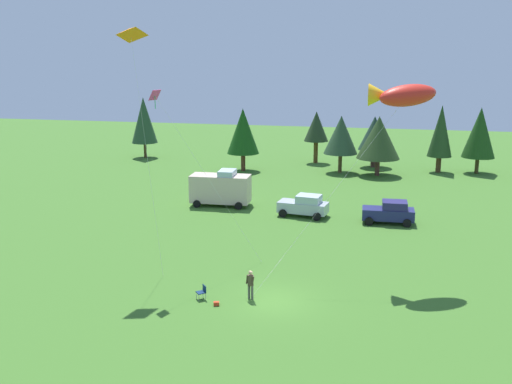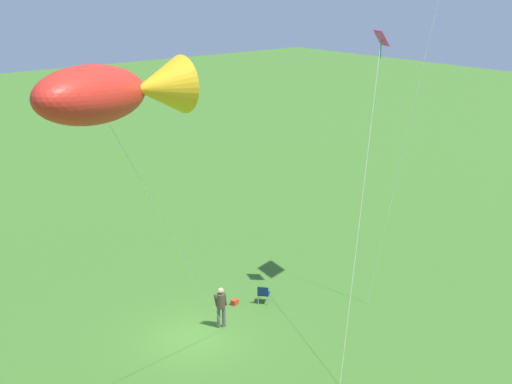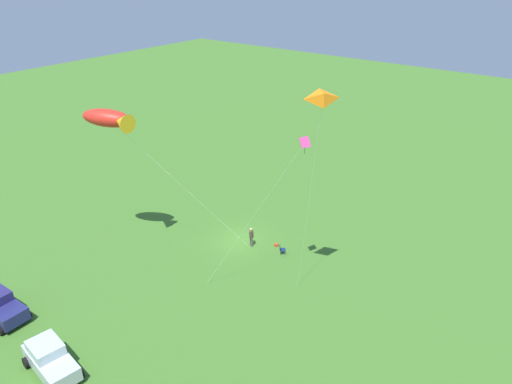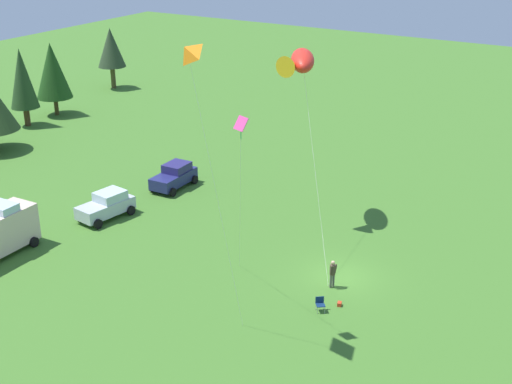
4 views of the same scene
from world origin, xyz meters
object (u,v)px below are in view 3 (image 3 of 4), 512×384
(kite_large_fish, at_px, (111,119))
(person_kite_flyer, at_px, (251,236))
(kite_delta_orange, at_px, (324,98))
(folding_chair, at_px, (281,249))
(car_silver_compact, at_px, (50,359))
(backpack_on_grass, at_px, (276,245))
(kite_diamond_rainbow, at_px, (299,151))

(kite_large_fish, bearing_deg, person_kite_flyer, -140.04)
(kite_large_fish, distance_m, kite_delta_orange, 17.01)
(folding_chair, xyz_separation_m, kite_delta_orange, (-5.70, 4.48, 14.47))
(car_silver_compact, height_order, kite_delta_orange, kite_delta_orange)
(backpack_on_grass, xyz_separation_m, car_silver_compact, (2.36, 19.50, 0.84))
(kite_large_fish, bearing_deg, car_silver_compact, 122.27)
(person_kite_flyer, distance_m, folding_chair, 2.83)
(folding_chair, relative_size, backpack_on_grass, 2.56)
(folding_chair, height_order, kite_large_fish, kite_large_fish)
(folding_chair, distance_m, backpack_on_grass, 1.32)
(folding_chair, distance_m, car_silver_compact, 19.08)
(backpack_on_grass, xyz_separation_m, kite_diamond_rainbow, (-4.31, 3.79, 10.67))
(folding_chair, xyz_separation_m, kite_diamond_rainbow, (-3.28, 3.07, 10.29))
(backpack_on_grass, xyz_separation_m, kite_large_fish, (9.65, 7.95, 11.18))
(backpack_on_grass, xyz_separation_m, kite_delta_orange, (-6.73, 5.20, 14.85))
(folding_chair, xyz_separation_m, kite_large_fish, (10.69, 7.23, 10.80))
(car_silver_compact, xyz_separation_m, kite_large_fish, (7.29, -11.55, 10.34))
(person_kite_flyer, bearing_deg, kite_delta_orange, -94.74)
(folding_chair, height_order, backpack_on_grass, folding_chair)
(backpack_on_grass, relative_size, kite_delta_orange, 0.02)
(person_kite_flyer, xyz_separation_m, backpack_on_grass, (-1.69, -1.27, -0.91))
(kite_diamond_rainbow, bearing_deg, backpack_on_grass, -41.30)
(person_kite_flyer, relative_size, car_silver_compact, 0.39)
(car_silver_compact, relative_size, kite_diamond_rainbow, 0.38)
(kite_diamond_rainbow, bearing_deg, kite_large_fish, 16.58)
(car_silver_compact, relative_size, kite_large_fish, 0.36)
(person_kite_flyer, distance_m, backpack_on_grass, 2.30)
(person_kite_flyer, height_order, kite_large_fish, kite_large_fish)
(kite_large_fish, height_order, kite_diamond_rainbow, kite_large_fish)
(folding_chair, bearing_deg, person_kite_flyer, 152.92)
(kite_large_fish, xyz_separation_m, kite_diamond_rainbow, (-13.97, -4.16, -0.51))
(car_silver_compact, relative_size, kite_delta_orange, 0.28)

